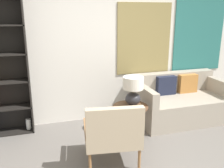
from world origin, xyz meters
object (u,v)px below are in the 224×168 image
(armchair, at_px, (113,132))
(side_table, at_px, (130,109))
(table_lamp, at_px, (133,89))
(couch, at_px, (180,102))

(armchair, distance_m, side_table, 0.84)
(side_table, bearing_deg, table_lamp, 40.69)
(armchair, relative_size, table_lamp, 1.89)
(couch, bearing_deg, side_table, -161.05)
(armchair, bearing_deg, couch, 33.44)
(armchair, bearing_deg, side_table, 54.13)
(armchair, distance_m, couch, 1.93)
(couch, distance_m, side_table, 1.19)
(couch, bearing_deg, table_lamp, -162.41)
(armchair, bearing_deg, table_lamp, 53.08)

